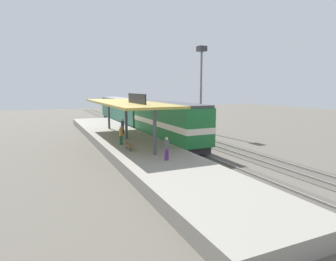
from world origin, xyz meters
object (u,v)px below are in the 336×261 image
platform_bench (128,145)px  light_mast (201,71)px  passenger_carriage_single (123,111)px  locomotive (167,122)px  person_walking (122,126)px  person_waiting (121,134)px  person_boarding (167,147)px

platform_bench → light_mast: bearing=39.5°
platform_bench → passenger_carriage_single: (6.00, 23.32, 0.97)m
locomotive → person_walking: locomotive is taller
light_mast → passenger_carriage_single: bearing=123.2°
passenger_carriage_single → light_mast: light_mast is taller
passenger_carriage_single → person_walking: passenger_carriage_single is taller
passenger_carriage_single → person_waiting: size_ratio=11.70×
platform_bench → person_boarding: bearing=-71.2°
platform_bench → passenger_carriage_single: bearing=75.6°
person_waiting → platform_bench: bearing=-90.8°
platform_bench → person_waiting: (0.03, 2.52, 0.51)m
light_mast → person_boarding: 21.11m
light_mast → person_boarding: bearing=-127.7°
platform_bench → passenger_carriage_single: passenger_carriage_single is taller
platform_bench → passenger_carriage_single: size_ratio=0.08×
light_mast → person_waiting: 17.64m
person_waiting → person_boarding: size_ratio=1.00×
platform_bench → locomotive: bearing=41.6°
locomotive → person_boarding: (-4.47, -9.81, -0.56)m
passenger_carriage_single → light_mast: bearing=-56.8°
passenger_carriage_single → person_boarding: (-4.47, -27.81, -0.46)m
person_waiting → person_boarding: bearing=-78.0°
platform_bench → person_waiting: 2.57m
locomotive → light_mast: size_ratio=1.23×
person_boarding → person_waiting: bearing=102.0°
person_boarding → light_mast: bearing=52.3°
passenger_carriage_single → person_boarding: size_ratio=11.70×
passenger_carriage_single → person_waiting: bearing=-106.0°
passenger_carriage_single → person_walking: 15.29m
platform_bench → person_waiting: size_ratio=0.99×
platform_bench → passenger_carriage_single: 24.10m
person_waiting → person_walking: (1.81, 6.09, 0.00)m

